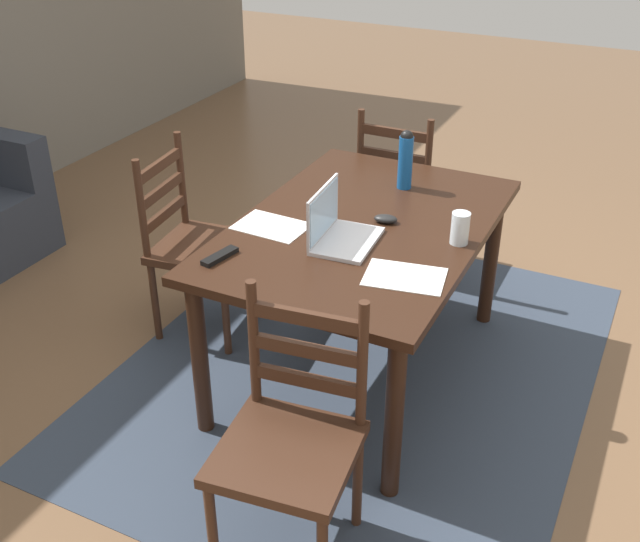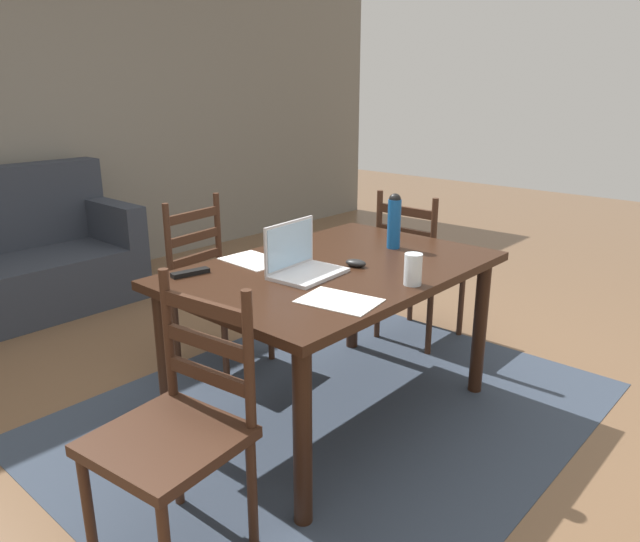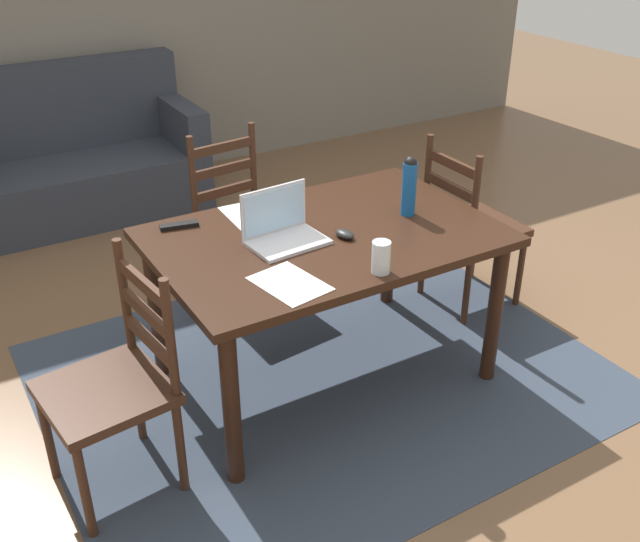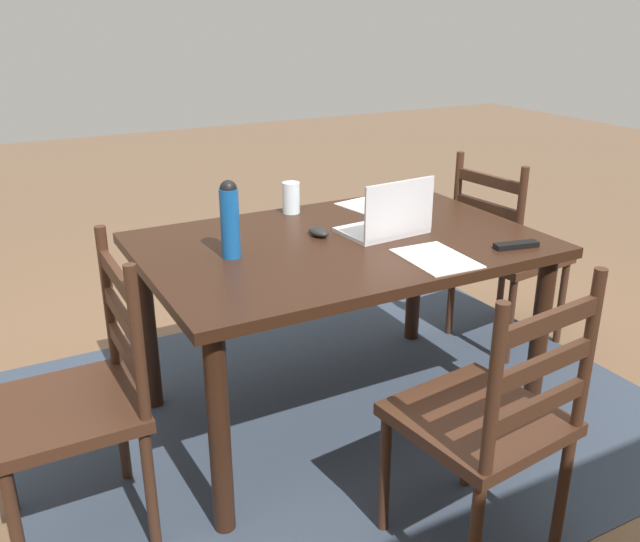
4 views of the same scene
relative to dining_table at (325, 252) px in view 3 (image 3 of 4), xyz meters
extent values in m
plane|color=brown|center=(0.00, 0.00, -0.67)|extent=(14.00, 14.00, 0.00)
cube|color=#333D4C|center=(0.00, 0.00, -0.66)|extent=(2.56, 2.05, 0.01)
cube|color=black|center=(0.00, 0.00, 0.07)|extent=(1.49, 1.00, 0.04)
cylinder|color=black|center=(-0.66, -0.42, -0.31)|extent=(0.07, 0.07, 0.72)
cylinder|color=black|center=(0.66, -0.42, -0.31)|extent=(0.07, 0.07, 0.72)
cylinder|color=black|center=(-0.66, 0.42, -0.31)|extent=(0.07, 0.07, 0.72)
cylinder|color=black|center=(0.66, 0.42, -0.31)|extent=(0.07, 0.07, 0.72)
cube|color=#3D2316|center=(0.00, 0.83, -0.22)|extent=(0.49, 0.49, 0.04)
cylinder|color=#3D2316|center=(0.21, 0.66, -0.45)|extent=(0.04, 0.04, 0.43)
cylinder|color=#3D2316|center=(-0.17, 0.62, -0.45)|extent=(0.04, 0.04, 0.43)
cylinder|color=#3D2316|center=(0.17, 1.04, -0.45)|extent=(0.04, 0.04, 0.43)
cylinder|color=#3D2316|center=(-0.21, 0.99, -0.45)|extent=(0.04, 0.04, 0.43)
cylinder|color=#3D2316|center=(0.17, 1.05, 0.03)|extent=(0.04, 0.04, 0.50)
cylinder|color=#3D2316|center=(-0.21, 1.00, 0.03)|extent=(0.04, 0.04, 0.50)
cube|color=#3D2316|center=(-0.02, 1.03, -0.07)|extent=(0.36, 0.07, 0.05)
cube|color=#3D2316|center=(-0.02, 1.03, 0.06)|extent=(0.36, 0.07, 0.05)
cube|color=#3D2316|center=(-0.02, 1.03, 0.18)|extent=(0.36, 0.07, 0.05)
cube|color=#3D2316|center=(-1.07, -0.20, -0.22)|extent=(0.49, 0.49, 0.04)
cylinder|color=#3D2316|center=(-1.24, -0.41, -0.45)|extent=(0.04, 0.04, 0.43)
cylinder|color=#3D2316|center=(-1.29, -0.03, -0.45)|extent=(0.04, 0.04, 0.43)
cylinder|color=#3D2316|center=(-0.86, -0.37, -0.45)|extent=(0.04, 0.04, 0.43)
cylinder|color=#3D2316|center=(-0.91, 0.01, -0.45)|extent=(0.04, 0.04, 0.43)
cylinder|color=#3D2316|center=(-0.85, -0.36, 0.03)|extent=(0.04, 0.04, 0.50)
cylinder|color=#3D2316|center=(-0.90, 0.01, 0.03)|extent=(0.04, 0.04, 0.50)
cube|color=#3D2316|center=(-0.88, -0.18, -0.07)|extent=(0.07, 0.36, 0.05)
cube|color=#3D2316|center=(-0.88, -0.18, 0.06)|extent=(0.07, 0.36, 0.05)
cube|color=#3D2316|center=(-0.88, -0.18, 0.18)|extent=(0.07, 0.36, 0.05)
cube|color=#3D2316|center=(1.07, 0.20, -0.22)|extent=(0.44, 0.44, 0.04)
cylinder|color=#3D2316|center=(1.26, 0.39, -0.45)|extent=(0.04, 0.04, 0.43)
cylinder|color=#3D2316|center=(1.26, 0.01, -0.45)|extent=(0.04, 0.04, 0.43)
cylinder|color=#3D2316|center=(0.88, 0.39, -0.45)|extent=(0.04, 0.04, 0.43)
cylinder|color=#3D2316|center=(0.88, 0.01, -0.45)|extent=(0.04, 0.04, 0.43)
cylinder|color=#3D2316|center=(0.87, 0.39, 0.03)|extent=(0.04, 0.04, 0.50)
cylinder|color=#3D2316|center=(0.87, 0.01, 0.03)|extent=(0.04, 0.04, 0.50)
cube|color=#3D2316|center=(0.87, 0.20, -0.07)|extent=(0.02, 0.36, 0.05)
cube|color=#3D2316|center=(0.87, 0.20, 0.06)|extent=(0.02, 0.36, 0.05)
cube|color=#3D2316|center=(0.87, 0.20, 0.18)|extent=(0.02, 0.36, 0.05)
cube|color=#2D333D|center=(-0.54, 2.51, -0.47)|extent=(1.80, 0.80, 0.40)
cube|color=#2D333D|center=(-0.54, 2.81, 0.03)|extent=(1.80, 0.20, 0.60)
cube|color=#2D333D|center=(0.28, 2.51, -0.12)|extent=(0.16, 0.80, 0.30)
cube|color=silver|center=(-0.19, -0.01, 0.10)|extent=(0.34, 0.24, 0.02)
cube|color=silver|center=(-0.20, 0.09, 0.21)|extent=(0.32, 0.03, 0.21)
cube|color=#A5CCEA|center=(-0.20, 0.09, 0.21)|extent=(0.30, 0.03, 0.19)
cylinder|color=#145199|center=(0.43, -0.02, 0.22)|extent=(0.07, 0.07, 0.25)
sphere|color=black|center=(0.43, -0.02, 0.34)|extent=(0.06, 0.06, 0.06)
cylinder|color=silver|center=(0.01, -0.42, 0.16)|extent=(0.07, 0.07, 0.13)
ellipsoid|color=black|center=(0.05, -0.08, 0.11)|extent=(0.08, 0.11, 0.03)
cube|color=black|center=(-0.53, 0.38, 0.10)|extent=(0.18, 0.08, 0.02)
cube|color=white|center=(-0.20, 0.33, 0.10)|extent=(0.22, 0.31, 0.00)
cube|color=white|center=(-0.35, -0.32, 0.10)|extent=(0.26, 0.33, 0.00)
camera|label=1|loc=(-2.70, -1.11, 1.53)|focal=43.00mm
camera|label=2|loc=(-1.99, -1.68, 0.89)|focal=33.43mm
camera|label=3|loc=(-1.51, -2.49, 1.50)|focal=41.47mm
camera|label=4|loc=(1.23, 2.13, 0.93)|focal=38.35mm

